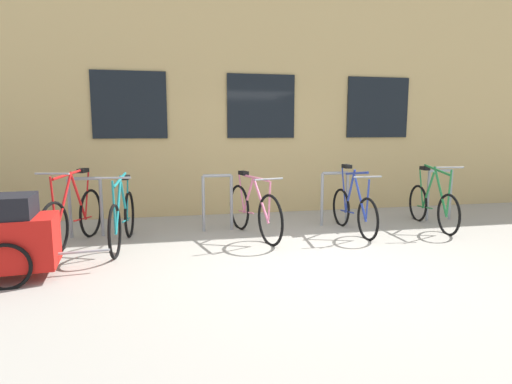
% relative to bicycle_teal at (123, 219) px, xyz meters
% --- Properties ---
extents(ground_plane, '(42.00, 42.00, 0.00)m').
position_rel_bicycle_teal_xyz_m(ground_plane, '(2.40, -1.27, -0.39)').
color(ground_plane, '#9E998E').
extents(storefront_building, '(28.00, 7.33, 5.34)m').
position_rel_bicycle_teal_xyz_m(storefront_building, '(2.40, 5.57, 2.28)').
color(storefront_building, tan).
rests_on(storefront_building, ground).
extents(bike_rack, '(6.50, 0.05, 0.92)m').
position_rel_bicycle_teal_xyz_m(bike_rack, '(2.41, 0.63, 0.15)').
color(bike_rack, gray).
rests_on(bike_rack, ground).
extents(bicycle_teal, '(0.44, 1.80, 1.05)m').
position_rel_bicycle_teal_xyz_m(bicycle_teal, '(0.00, 0.00, 0.00)').
color(bicycle_teal, black).
rests_on(bicycle_teal, ground).
extents(bicycle_red, '(0.58, 1.79, 1.10)m').
position_rel_bicycle_teal_xyz_m(bicycle_red, '(-0.67, 0.15, 0.02)').
color(bicycle_red, black).
rests_on(bicycle_red, ground).
extents(bicycle_blue, '(0.44, 1.62, 1.08)m').
position_rel_bicycle_teal_xyz_m(bicycle_blue, '(3.52, 0.10, -0.02)').
color(bicycle_blue, black).
rests_on(bicycle_blue, ground).
extents(bicycle_pink, '(0.58, 1.80, 0.99)m').
position_rel_bicycle_teal_xyz_m(bicycle_pink, '(1.90, 0.16, 0.01)').
color(bicycle_pink, black).
rests_on(bicycle_pink, ground).
extents(bicycle_green, '(0.44, 1.69, 1.08)m').
position_rel_bicycle_teal_xyz_m(bicycle_green, '(4.95, 0.16, -0.01)').
color(bicycle_green, black).
rests_on(bicycle_green, ground).
extents(bike_trailer, '(1.47, 0.75, 0.95)m').
position_rel_bicycle_teal_xyz_m(bike_trailer, '(-1.06, -1.15, 0.10)').
color(bike_trailer, red).
rests_on(bike_trailer, ground).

